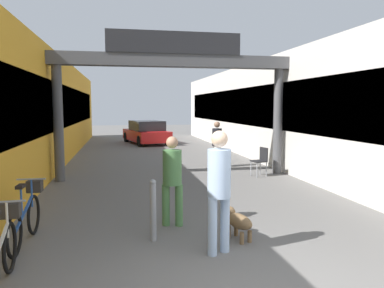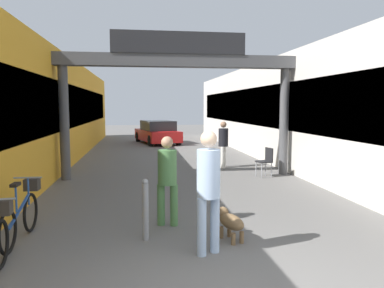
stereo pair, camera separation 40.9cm
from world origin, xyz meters
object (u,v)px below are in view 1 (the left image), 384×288
object	(u,v)px
pedestrian_carrying_crate	(217,141)
bollard_post_metal	(153,210)
dog_on_leash	(237,221)
cafe_chair_black_nearer	(261,159)
parked_car_red	(146,133)
pedestrian_companion	(172,175)
pedestrian_with_dog	(219,183)
bicycle_silver_nearest	(2,251)
bicycle_blue_second	(27,216)

from	to	relation	value
pedestrian_carrying_crate	bollard_post_metal	size ratio (longest dim) A/B	1.62
dog_on_leash	cafe_chair_black_nearer	distance (m)	5.71
cafe_chair_black_nearer	dog_on_leash	bearing A→B (deg)	-115.06
parked_car_red	pedestrian_companion	bearing A→B (deg)	-92.14
pedestrian_with_dog	parked_car_red	size ratio (longest dim) A/B	0.42
pedestrian_carrying_crate	parked_car_red	world-z (taller)	pedestrian_carrying_crate
cafe_chair_black_nearer	pedestrian_companion	bearing A→B (deg)	-128.03
pedestrian_companion	dog_on_leash	bearing A→B (deg)	-42.87
pedestrian_carrying_crate	bicycle_silver_nearest	xyz separation A→B (m)	(-4.75, -8.05, -0.49)
cafe_chair_black_nearer	parked_car_red	distance (m)	11.20
pedestrian_companion	bollard_post_metal	distance (m)	0.91
pedestrian_carrying_crate	dog_on_leash	world-z (taller)	pedestrian_carrying_crate
bicycle_silver_nearest	bollard_post_metal	size ratio (longest dim) A/B	1.68
cafe_chair_black_nearer	parked_car_red	world-z (taller)	parked_car_red
bollard_post_metal	dog_on_leash	bearing A→B (deg)	-7.37
pedestrian_with_dog	bicycle_blue_second	world-z (taller)	pedestrian_with_dog
pedestrian_with_dog	bollard_post_metal	distance (m)	1.26
bicycle_silver_nearest	dog_on_leash	bearing A→B (deg)	17.56
bicycle_blue_second	bollard_post_metal	bearing A→B (deg)	-8.64
pedestrian_carrying_crate	bicycle_silver_nearest	world-z (taller)	pedestrian_carrying_crate
pedestrian_carrying_crate	pedestrian_with_dog	bearing A→B (deg)	-104.44
dog_on_leash	bollard_post_metal	distance (m)	1.37
bollard_post_metal	parked_car_red	xyz separation A→B (m)	(0.97, 15.85, 0.13)
bicycle_blue_second	cafe_chair_black_nearer	distance (m)	7.42
bollard_post_metal	parked_car_red	size ratio (longest dim) A/B	0.23
dog_on_leash	pedestrian_carrying_crate	bearing A→B (deg)	78.00
parked_car_red	cafe_chair_black_nearer	bearing A→B (deg)	-75.57
pedestrian_companion	cafe_chair_black_nearer	size ratio (longest dim) A/B	1.83
pedestrian_with_dog	pedestrian_companion	distance (m)	1.50
bicycle_silver_nearest	bollard_post_metal	distance (m)	2.26
cafe_chair_black_nearer	pedestrian_carrying_crate	bearing A→B (deg)	116.55
bicycle_blue_second	bollard_post_metal	distance (m)	2.00
pedestrian_with_dog	pedestrian_companion	xyz separation A→B (m)	(-0.49, 1.41, -0.12)
cafe_chair_black_nearer	parked_car_red	xyz separation A→B (m)	(-2.79, 10.85, 0.10)
pedestrian_companion	parked_car_red	xyz separation A→B (m)	(0.57, 15.15, -0.28)
bicycle_blue_second	parked_car_red	xyz separation A→B (m)	(2.95, 15.55, 0.21)
bicycle_blue_second	cafe_chair_black_nearer	world-z (taller)	bicycle_blue_second
pedestrian_companion	bicycle_silver_nearest	distance (m)	3.04
pedestrian_companion	pedestrian_carrying_crate	xyz separation A→B (m)	(2.43, 6.15, 0.00)
pedestrian_companion	bicycle_blue_second	world-z (taller)	pedestrian_companion
pedestrian_with_dog	pedestrian_companion	size ratio (longest dim) A/B	1.12
dog_on_leash	pedestrian_with_dog	bearing A→B (deg)	-130.22
dog_on_leash	bicycle_blue_second	xyz separation A→B (m)	(-3.33, 0.47, 0.13)
bicycle_silver_nearest	bicycle_blue_second	world-z (taller)	same
bicycle_silver_nearest	cafe_chair_black_nearer	distance (m)	8.41
pedestrian_carrying_crate	bicycle_silver_nearest	size ratio (longest dim) A/B	0.96
pedestrian_companion	bicycle_silver_nearest	size ratio (longest dim) A/B	0.96
pedestrian_companion	bicycle_blue_second	bearing A→B (deg)	-170.48
pedestrian_with_dog	cafe_chair_black_nearer	world-z (taller)	pedestrian_with_dog
bollard_post_metal	parked_car_red	distance (m)	15.88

